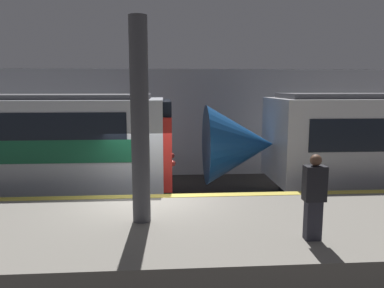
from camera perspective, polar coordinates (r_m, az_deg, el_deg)
The scene contains 5 objects.
ground_plane at distance 10.04m, azimuth -6.50°, elevation -13.50°, with size 120.00×120.00×0.00m, color #282623.
platform at distance 8.01m, azimuth -7.16°, elevation -15.36°, with size 40.00×3.97×1.07m.
station_rear_barrier at distance 15.96m, azimuth -5.68°, elevation 3.20°, with size 50.00×0.15×4.52m.
support_pillar_near at distance 7.47m, azimuth -7.95°, elevation 3.34°, with size 0.36×0.36×4.08m.
person_waiting at distance 7.04m, azimuth 18.10°, elevation -7.49°, with size 0.38×0.24×1.56m.
Camera 1 is at (0.44, -9.28, 3.80)m, focal length 35.00 mm.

